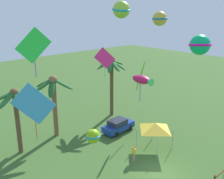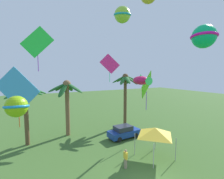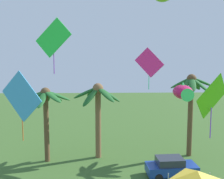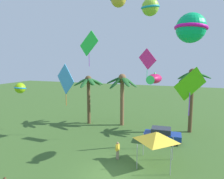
{
  "view_description": "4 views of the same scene",
  "coord_description": "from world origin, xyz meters",
  "px_view_note": "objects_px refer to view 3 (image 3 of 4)",
  "views": [
    {
      "loc": [
        -16.27,
        -11.47,
        13.75
      ],
      "look_at": [
        -1.04,
        4.97,
        6.76
      ],
      "focal_mm": 41.63,
      "sensor_mm": 36.0,
      "label": 1
    },
    {
      "loc": [
        -7.25,
        -7.9,
        7.78
      ],
      "look_at": [
        -0.55,
        4.65,
        6.38
      ],
      "focal_mm": 26.11,
      "sensor_mm": 36.0,
      "label": 2
    },
    {
      "loc": [
        -2.23,
        -10.31,
        9.0
      ],
      "look_at": [
        -1.71,
        5.2,
        7.22
      ],
      "focal_mm": 40.18,
      "sensor_mm": 36.0,
      "label": 3
    },
    {
      "loc": [
        5.1,
        -13.7,
        8.68
      ],
      "look_at": [
        -1.16,
        3.89,
        6.08
      ],
      "focal_mm": 33.13,
      "sensor_mm": 36.0,
      "label": 4
    }
  ],
  "objects_px": {
    "palm_tree_2": "(46,104)",
    "festival_tent": "(197,177)",
    "kite_diamond_4": "(21,97)",
    "parked_car_0": "(171,167)",
    "kite_diamond_3": "(212,97)",
    "kite_diamond_8": "(53,38)",
    "kite_fish_7": "(183,92)",
    "palm_tree_0": "(98,102)",
    "palm_tree_1": "(191,94)",
    "kite_diamond_5": "(149,63)"
  },
  "relations": [
    {
      "from": "palm_tree_2",
      "to": "kite_diamond_3",
      "type": "height_order",
      "value": "kite_diamond_3"
    },
    {
      "from": "kite_diamond_5",
      "to": "kite_diamond_8",
      "type": "distance_m",
      "value": 7.57
    },
    {
      "from": "kite_diamond_3",
      "to": "kite_fish_7",
      "type": "xyz_separation_m",
      "value": [
        -3.02,
        -2.84,
        0.75
      ]
    },
    {
      "from": "kite_diamond_3",
      "to": "kite_diamond_8",
      "type": "relative_size",
      "value": 1.1
    },
    {
      "from": "palm_tree_2",
      "to": "kite_diamond_5",
      "type": "height_order",
      "value": "kite_diamond_5"
    },
    {
      "from": "kite_diamond_3",
      "to": "kite_diamond_8",
      "type": "bearing_deg",
      "value": 169.93
    },
    {
      "from": "festival_tent",
      "to": "kite_diamond_4",
      "type": "distance_m",
      "value": 12.17
    },
    {
      "from": "kite_diamond_3",
      "to": "kite_diamond_8",
      "type": "height_order",
      "value": "kite_diamond_8"
    },
    {
      "from": "palm_tree_0",
      "to": "kite_diamond_4",
      "type": "bearing_deg",
      "value": -131.45
    },
    {
      "from": "kite_diamond_3",
      "to": "kite_diamond_4",
      "type": "distance_m",
      "value": 13.4
    },
    {
      "from": "palm_tree_2",
      "to": "parked_car_0",
      "type": "bearing_deg",
      "value": -17.86
    },
    {
      "from": "palm_tree_0",
      "to": "festival_tent",
      "type": "xyz_separation_m",
      "value": [
        5.8,
        -9.41,
        -2.77
      ]
    },
    {
      "from": "kite_diamond_8",
      "to": "kite_fish_7",
      "type": "bearing_deg",
      "value": -29.64
    },
    {
      "from": "palm_tree_0",
      "to": "palm_tree_1",
      "type": "relative_size",
      "value": 0.9
    },
    {
      "from": "festival_tent",
      "to": "palm_tree_0",
      "type": "bearing_deg",
      "value": 121.64
    },
    {
      "from": "palm_tree_1",
      "to": "kite_fish_7",
      "type": "height_order",
      "value": "palm_tree_1"
    },
    {
      "from": "palm_tree_1",
      "to": "kite_diamond_8",
      "type": "bearing_deg",
      "value": -165.31
    },
    {
      "from": "kite_diamond_4",
      "to": "kite_diamond_5",
      "type": "height_order",
      "value": "kite_diamond_5"
    },
    {
      "from": "kite_diamond_3",
      "to": "kite_diamond_4",
      "type": "relative_size",
      "value": 0.99
    },
    {
      "from": "palm_tree_2",
      "to": "festival_tent",
      "type": "distance_m",
      "value": 13.74
    },
    {
      "from": "palm_tree_1",
      "to": "kite_diamond_5",
      "type": "relative_size",
      "value": 2.44
    },
    {
      "from": "parked_car_0",
      "to": "kite_diamond_4",
      "type": "bearing_deg",
      "value": -171.57
    },
    {
      "from": "kite_fish_7",
      "to": "kite_diamond_8",
      "type": "bearing_deg",
      "value": 150.36
    },
    {
      "from": "palm_tree_2",
      "to": "kite_diamond_8",
      "type": "xyz_separation_m",
      "value": [
        1.23,
        -2.24,
        5.52
      ]
    },
    {
      "from": "kite_diamond_4",
      "to": "kite_fish_7",
      "type": "distance_m",
      "value": 10.61
    },
    {
      "from": "palm_tree_0",
      "to": "palm_tree_1",
      "type": "xyz_separation_m",
      "value": [
        8.67,
        0.11,
        0.66
      ]
    },
    {
      "from": "kite_fish_7",
      "to": "kite_diamond_8",
      "type": "height_order",
      "value": "kite_diamond_8"
    },
    {
      "from": "palm_tree_1",
      "to": "kite_fish_7",
      "type": "relative_size",
      "value": 2.93
    },
    {
      "from": "palm_tree_1",
      "to": "palm_tree_2",
      "type": "bearing_deg",
      "value": -176.09
    },
    {
      "from": "palm_tree_0",
      "to": "kite_diamond_3",
      "type": "distance_m",
      "value": 9.83
    },
    {
      "from": "palm_tree_1",
      "to": "kite_diamond_5",
      "type": "distance_m",
      "value": 6.87
    },
    {
      "from": "palm_tree_2",
      "to": "kite_diamond_3",
      "type": "relative_size",
      "value": 1.4
    },
    {
      "from": "palm_tree_0",
      "to": "kite_diamond_8",
      "type": "distance_m",
      "value": 7.09
    },
    {
      "from": "parked_car_0",
      "to": "kite_fish_7",
      "type": "bearing_deg",
      "value": -96.93
    },
    {
      "from": "palm_tree_0",
      "to": "festival_tent",
      "type": "relative_size",
      "value": 2.44
    },
    {
      "from": "palm_tree_0",
      "to": "parked_car_0",
      "type": "distance_m",
      "value": 8.39
    },
    {
      "from": "festival_tent",
      "to": "kite_diamond_8",
      "type": "distance_m",
      "value": 13.85
    },
    {
      "from": "kite_diamond_5",
      "to": "palm_tree_1",
      "type": "bearing_deg",
      "value": 40.5
    },
    {
      "from": "festival_tent",
      "to": "kite_fish_7",
      "type": "xyz_separation_m",
      "value": [
        -0.49,
        1.46,
        4.67
      ]
    },
    {
      "from": "parked_car_0",
      "to": "kite_diamond_3",
      "type": "relative_size",
      "value": 0.83
    },
    {
      "from": "palm_tree_0",
      "to": "kite_fish_7",
      "type": "relative_size",
      "value": 2.63
    },
    {
      "from": "parked_car_0",
      "to": "kite_diamond_8",
      "type": "xyz_separation_m",
      "value": [
        -9.1,
        1.08,
        9.96
      ]
    },
    {
      "from": "kite_diamond_5",
      "to": "kite_fish_7",
      "type": "bearing_deg",
      "value": -71.43
    },
    {
      "from": "palm_tree_0",
      "to": "kite_diamond_3",
      "type": "bearing_deg",
      "value": -31.54
    },
    {
      "from": "palm_tree_0",
      "to": "kite_diamond_8",
      "type": "bearing_deg",
      "value": -137.62
    },
    {
      "from": "palm_tree_2",
      "to": "kite_diamond_4",
      "type": "bearing_deg",
      "value": -95.8
    },
    {
      "from": "palm_tree_1",
      "to": "kite_fish_7",
      "type": "xyz_separation_m",
      "value": [
        -3.37,
        -8.06,
        1.24
      ]
    },
    {
      "from": "kite_diamond_3",
      "to": "kite_diamond_4",
      "type": "height_order",
      "value": "kite_diamond_4"
    },
    {
      "from": "palm_tree_0",
      "to": "kite_diamond_5",
      "type": "distance_m",
      "value": 6.63
    },
    {
      "from": "palm_tree_2",
      "to": "kite_diamond_8",
      "type": "bearing_deg",
      "value": -61.34
    }
  ]
}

